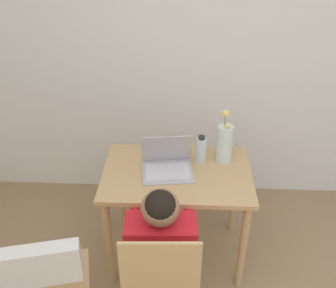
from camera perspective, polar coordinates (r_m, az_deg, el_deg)
wall_back at (r=2.95m, az=7.53°, el=13.52°), size 6.40×0.05×2.50m
dining_table at (r=2.55m, az=1.30°, el=-6.15°), size 0.94×0.62×0.71m
chair_occupied at (r=2.18m, az=-1.01°, el=-19.48°), size 0.42×0.42×0.88m
chair_spare at (r=2.10m, az=-17.48°, el=-18.46°), size 0.49×0.51×0.89m
person_seated at (r=2.12m, az=-1.01°, el=-13.88°), size 0.38×0.44×1.02m
laptop at (r=2.47m, az=-0.11°, el=-2.65°), size 0.34×0.30×0.25m
flower_vase at (r=2.53m, az=8.22°, el=0.31°), size 0.10×0.10×0.36m
water_bottle at (r=2.52m, az=4.81°, el=-0.90°), size 0.07×0.07×0.20m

